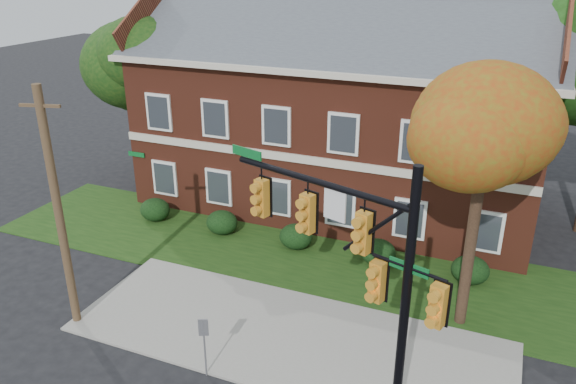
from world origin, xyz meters
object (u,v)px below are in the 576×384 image
at_px(apartment_building, 338,103).
at_px(utility_pole, 58,211).
at_px(tree_far_rear, 408,5).
at_px(hedge_left, 222,222).
at_px(hedge_far_right, 470,270).
at_px(hedge_center, 296,237).
at_px(sign_post, 204,338).
at_px(tree_near_right, 495,132).
at_px(traffic_signal, 359,261).
at_px(hedge_far_left, 155,210).
at_px(tree_left_rear, 147,57).
at_px(hedge_right, 378,252).

distance_m(apartment_building, utility_pole, 13.77).
bearing_deg(tree_far_rear, hedge_left, -110.29).
bearing_deg(hedge_far_right, hedge_center, 180.00).
height_order(tree_far_rear, sign_post, tree_far_rear).
distance_m(hedge_far_right, tree_far_rear, 16.51).
distance_m(hedge_center, tree_near_right, 9.90).
height_order(tree_far_rear, traffic_signal, tree_far_rear).
distance_m(hedge_far_left, tree_left_rear, 7.90).
bearing_deg(tree_far_rear, sign_post, -92.26).
height_order(hedge_center, hedge_far_right, same).
height_order(hedge_far_right, sign_post, sign_post).
bearing_deg(traffic_signal, hedge_left, 154.15).
relative_size(tree_near_right, tree_far_rear, 0.74).
xyz_separation_m(apartment_building, tree_far_rear, (1.34, 7.84, 3.86)).
height_order(hedge_right, tree_far_rear, tree_far_rear).
bearing_deg(tree_left_rear, tree_near_right, -22.36).
height_order(hedge_center, tree_near_right, tree_near_right).
relative_size(apartment_building, hedge_far_right, 13.43).
xyz_separation_m(hedge_far_left, traffic_signal, (11.75, -7.77, 3.99)).
relative_size(hedge_center, hedge_far_right, 1.00).
distance_m(tree_left_rear, utility_pole, 12.99).
distance_m(apartment_building, tree_far_rear, 8.84).
bearing_deg(tree_far_rear, hedge_center, -95.85).
bearing_deg(hedge_right, sign_post, -110.05).
distance_m(hedge_right, tree_left_rear, 15.17).
height_order(tree_near_right, utility_pole, tree_near_right).
relative_size(hedge_far_left, hedge_far_right, 1.00).
height_order(apartment_building, hedge_right, apartment_building).
bearing_deg(apartment_building, hedge_right, -56.33).
bearing_deg(sign_post, tree_left_rear, 106.39).
bearing_deg(hedge_far_left, traffic_signal, -33.48).
distance_m(hedge_right, tree_far_rear, 15.66).
bearing_deg(sign_post, apartment_building, 68.89).
xyz_separation_m(apartment_building, hedge_far_left, (-7.00, -5.25, -4.46)).
bearing_deg(sign_post, hedge_far_left, 109.15).
bearing_deg(hedge_center, tree_far_rear, 84.15).
relative_size(hedge_far_left, traffic_signal, 0.19).
relative_size(tree_far_rear, utility_pole, 1.44).
xyz_separation_m(tree_left_rear, sign_post, (10.23, -12.36, -5.35)).
relative_size(hedge_left, tree_left_rear, 0.16).
height_order(hedge_far_left, traffic_signal, traffic_signal).
xyz_separation_m(hedge_center, tree_far_rear, (1.34, 13.09, 8.32)).
bearing_deg(utility_pole, hedge_right, 27.65).
relative_size(hedge_left, hedge_far_right, 1.00).
bearing_deg(hedge_far_left, tree_near_right, -11.27).
relative_size(hedge_left, tree_far_rear, 0.12).
distance_m(tree_near_right, sign_post, 10.14).
relative_size(apartment_building, hedge_center, 13.43).
xyz_separation_m(traffic_signal, sign_post, (-4.25, -0.45, -3.19)).
relative_size(hedge_center, traffic_signal, 0.19).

